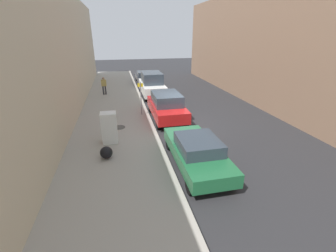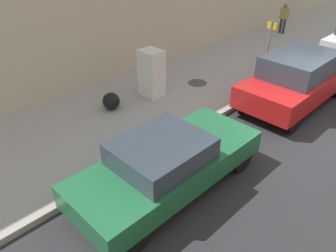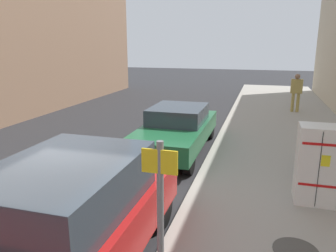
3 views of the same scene
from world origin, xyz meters
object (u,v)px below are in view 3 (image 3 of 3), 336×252
(parked_suv_red, at_px, (69,219))
(discarded_refrigerator, at_px, (317,164))
(pedestrian_standing_near, at_px, (296,90))
(parked_sedan_green, at_px, (177,128))
(street_sign_post, at_px, (160,233))
(trash_bag, at_px, (311,162))

(parked_suv_red, bearing_deg, discarded_refrigerator, -139.17)
(pedestrian_standing_near, relative_size, parked_sedan_green, 0.38)
(discarded_refrigerator, distance_m, pedestrian_standing_near, 9.65)
(street_sign_post, height_order, pedestrian_standing_near, street_sign_post)
(trash_bag, xyz_separation_m, pedestrian_standing_near, (-0.24, -8.00, 0.77))
(trash_bag, bearing_deg, discarded_refrigerator, 84.71)
(pedestrian_standing_near, distance_m, parked_suv_red, 13.42)
(discarded_refrigerator, bearing_deg, parked_suv_red, 40.83)
(discarded_refrigerator, xyz_separation_m, trash_bag, (-0.15, -1.64, -0.52))
(parked_sedan_green, height_order, parked_suv_red, parked_suv_red)
(trash_bag, relative_size, pedestrian_standing_near, 0.31)
(discarded_refrigerator, xyz_separation_m, parked_suv_red, (3.65, 3.16, -0.05))
(street_sign_post, xyz_separation_m, parked_sedan_green, (1.60, -6.80, -0.71))
(parked_sedan_green, xyz_separation_m, parked_suv_red, (-0.00, 6.03, 0.19))
(trash_bag, relative_size, parked_sedan_green, 0.12)
(trash_bag, bearing_deg, pedestrian_standing_near, -91.71)
(discarded_refrigerator, relative_size, trash_bag, 2.86)
(pedestrian_standing_near, distance_m, parked_sedan_green, 7.89)
(street_sign_post, relative_size, pedestrian_standing_near, 1.26)
(street_sign_post, distance_m, parked_suv_red, 1.85)
(discarded_refrigerator, xyz_separation_m, parked_sedan_green, (3.65, -2.88, -0.23))
(street_sign_post, relative_size, trash_bag, 4.02)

